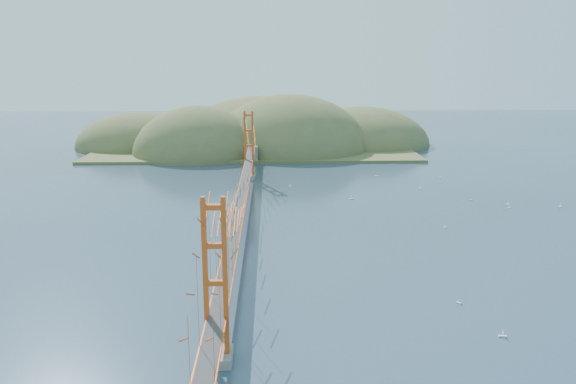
{
  "coord_description": "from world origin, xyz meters",
  "views": [
    {
      "loc": [
        3.74,
        -64.92,
        20.31
      ],
      "look_at": [
        5.74,
        0.0,
        4.79
      ],
      "focal_mm": 35.0,
      "sensor_mm": 36.0,
      "label": 1
    }
  ],
  "objects_px": {
    "bridge": "(239,174)",
    "sailboat_1": "(471,199)",
    "sailboat_0": "(445,227)",
    "sailboat_2": "(503,335)"
  },
  "relations": [
    {
      "from": "bridge",
      "to": "sailboat_1",
      "type": "xyz_separation_m",
      "value": [
        33.1,
        13.94,
        -6.87
      ]
    },
    {
      "from": "bridge",
      "to": "sailboat_0",
      "type": "height_order",
      "value": "bridge"
    },
    {
      "from": "sailboat_1",
      "to": "sailboat_0",
      "type": "distance_m",
      "value": 15.84
    },
    {
      "from": "sailboat_1",
      "to": "sailboat_2",
      "type": "bearing_deg",
      "value": -106.37
    },
    {
      "from": "sailboat_2",
      "to": "bridge",
      "type": "bearing_deg",
      "value": 127.5
    },
    {
      "from": "bridge",
      "to": "sailboat_1",
      "type": "bearing_deg",
      "value": 22.84
    },
    {
      "from": "sailboat_2",
      "to": "sailboat_1",
      "type": "bearing_deg",
      "value": 73.63
    },
    {
      "from": "sailboat_0",
      "to": "sailboat_2",
      "type": "bearing_deg",
      "value": -98.41
    },
    {
      "from": "bridge",
      "to": "sailboat_0",
      "type": "distance_m",
      "value": 25.99
    },
    {
      "from": "sailboat_1",
      "to": "bridge",
      "type": "bearing_deg",
      "value": -157.16
    }
  ]
}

